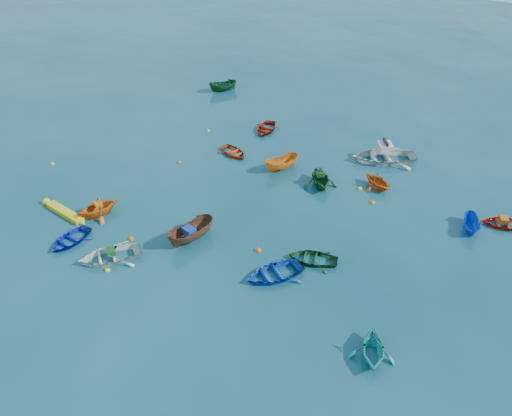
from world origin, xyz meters
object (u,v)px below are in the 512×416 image
Objects in this scene: dinghy_white_near at (110,259)px; dinghy_blue_se at (274,276)px; motorboat_white at (383,160)px; kayak_yellow at (66,214)px; dinghy_blue_sw at (71,242)px.

dinghy_white_near reaches higher than dinghy_blue_se.
dinghy_white_near is 9.54m from dinghy_blue_se.
motorboat_white reaches higher than dinghy_blue_se.
motorboat_white is at bearing -34.04° from kayak_yellow.
dinghy_blue_sw is at bearing -119.25° from kayak_yellow.
dinghy_white_near is at bearing -59.95° from motorboat_white.
dinghy_blue_sw is 23.37m from motorboat_white.
motorboat_white reaches higher than kayak_yellow.
dinghy_blue_se is at bearing -36.40° from motorboat_white.
dinghy_blue_se reaches higher than kayak_yellow.
dinghy_white_near reaches higher than dinghy_blue_sw.
kayak_yellow is (-2.80, 1.48, 0.00)m from dinghy_blue_sw.
dinghy_blue_se is (8.25, 4.80, 0.00)m from dinghy_white_near.
dinghy_blue_sw is 0.70× the size of kayak_yellow.
kayak_yellow is at bearing -74.67° from motorboat_white.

